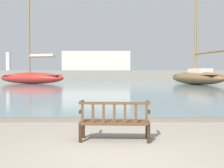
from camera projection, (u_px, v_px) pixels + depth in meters
name	position (u px, v px, depth m)	size (l,w,h in m)	color
ground_plane	(113.00, 157.00, 5.21)	(160.00, 160.00, 0.00)	gray
harbor_water	(111.00, 83.00, 49.18)	(100.00, 80.00, 0.08)	slate
quay_edge_kerb	(112.00, 120.00, 9.06)	(40.00, 0.30, 0.12)	#675F54
park_bench	(114.00, 121.00, 6.45)	(1.62, 0.59, 0.92)	black
sailboat_nearest_port	(30.00, 77.00, 41.72)	(10.97, 5.61, 13.25)	maroon
sailboat_nearest_starboard	(196.00, 77.00, 39.30)	(6.77, 12.40, 13.57)	brown
far_breakwater	(106.00, 71.00, 61.31)	(51.19, 2.40, 6.49)	slate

